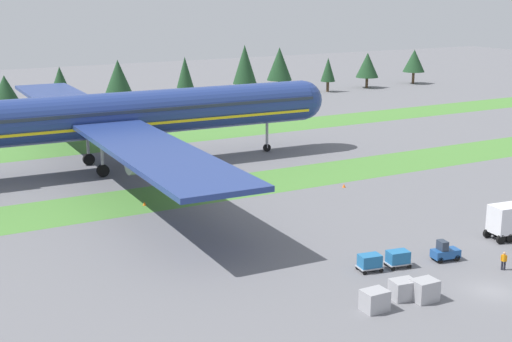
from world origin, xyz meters
name	(u,v)px	position (x,y,z in m)	size (l,w,h in m)	color
ground_plane	(492,291)	(0.00, 0.00, 0.00)	(400.00, 400.00, 0.00)	slate
grass_strip_near	(258,183)	(0.00, 40.27, 0.00)	(320.00, 10.74, 0.01)	#4C8438
grass_strip_far	(162,138)	(0.00, 73.75, 0.00)	(320.00, 10.74, 0.01)	#4C8438
airliner	(108,115)	(-14.61, 57.10, 7.70)	(69.05, 84.50, 21.49)	navy
baggage_tug	(445,252)	(1.60, 7.35, 0.81)	(2.78, 1.71, 1.97)	#1E4C8E
cargo_dolly_lead	(398,257)	(-3.35, 8.18, 0.92)	(2.42, 1.84, 1.55)	#A3A3A8
cargo_dolly_second	(370,261)	(-6.21, 8.66, 0.92)	(2.42, 1.84, 1.55)	#A3A3A8
ground_crew_marshaller	(504,260)	(4.55, 2.95, 0.95)	(0.40, 0.45, 1.74)	black
uld_container_0	(425,290)	(-6.24, 1.38, 0.89)	(2.00, 1.60, 1.79)	#A3A3A8
uld_container_1	(375,300)	(-10.99, 1.88, 0.85)	(2.00, 1.60, 1.69)	#A3A3A8
uld_container_2	(403,289)	(-7.55, 2.50, 0.81)	(2.00, 1.60, 1.63)	#A3A3A8
taxiway_marker_0	(227,196)	(-6.76, 36.02, 0.24)	(0.44, 0.44, 0.47)	orange
taxiway_marker_1	(144,203)	(-16.71, 37.95, 0.23)	(0.44, 0.44, 0.47)	orange
taxiway_marker_2	(344,186)	(8.57, 33.01, 0.23)	(0.44, 0.44, 0.47)	orange
distant_tree_line	(127,77)	(6.52, 109.70, 6.50)	(178.88, 10.59, 12.42)	#4C3823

